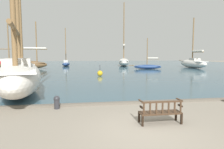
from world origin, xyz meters
The scene contains 12 objects.
ground_plane centered at (0.00, 0.00, 0.00)m, with size 160.00×160.00×0.00m, color gray.
harbor_water centered at (0.00, 44.00, 0.04)m, with size 100.00×80.00×0.08m, color #385666.
quay_edge_kerb centered at (0.00, 3.85, 0.06)m, with size 40.00×0.30×0.12m, color #675F54.
park_bench centered at (0.79, 0.60, 0.47)m, with size 1.60×0.52×0.92m.
sailboat_mid_port centered at (-5.61, 41.84, 0.68)m, with size 1.80×6.26×8.90m.
sailboat_far_starboard centered at (-12.12, 31.19, 1.09)m, with size 8.11×4.04×10.76m.
sailboat_outer_port centered at (10.02, 28.78, 0.58)m, with size 5.97×2.56×5.65m.
sailboat_distant_harbor centered at (20.12, 30.62, 1.07)m, with size 2.59×10.37×9.92m.
sailboat_centre_channel centered at (8.18, 41.06, 1.16)m, with size 4.56×13.05×15.04m.
sailboat_nearest_port centered at (-6.35, 8.00, 1.40)m, with size 5.24×14.20×13.41m.
mooring_bollard centered at (-3.37, 3.40, 0.36)m, with size 0.30×0.30×0.65m.
channel_buoy centered at (0.13, 17.80, 0.42)m, with size 0.66×0.66×1.36m.
Camera 1 is at (-2.20, -6.45, 2.61)m, focal length 32.00 mm.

